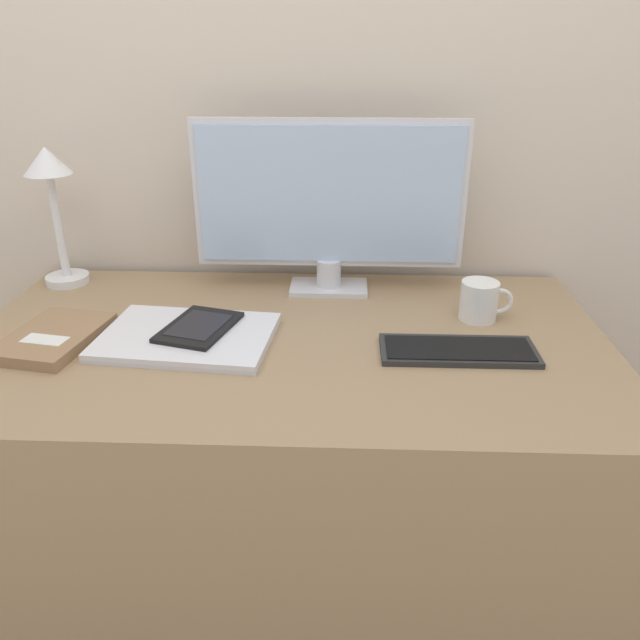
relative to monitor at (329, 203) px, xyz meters
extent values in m
cube|color=beige|center=(-0.08, 0.15, 0.23)|extent=(3.60, 0.05, 2.40)
cube|color=#997A56|center=(-0.08, -0.27, -0.60)|extent=(1.33, 0.75, 0.76)
cube|color=silver|center=(0.00, 0.00, -0.21)|extent=(0.19, 0.11, 0.01)
cylinder|color=silver|center=(0.00, 0.00, -0.17)|extent=(0.06, 0.06, 0.07)
cube|color=silver|center=(0.00, 0.00, 0.02)|extent=(0.63, 0.01, 0.34)
cube|color=#ADC6E5|center=(0.00, -0.01, 0.02)|extent=(0.60, 0.01, 0.31)
cube|color=#282828|center=(0.26, -0.33, -0.21)|extent=(0.31, 0.12, 0.01)
cube|color=black|center=(0.26, -0.33, -0.20)|extent=(0.28, 0.10, 0.00)
cube|color=silver|center=(-0.28, -0.29, -0.21)|extent=(0.37, 0.28, 0.01)
cube|color=silver|center=(-0.28, -0.29, -0.20)|extent=(0.37, 0.28, 0.01)
cube|color=black|center=(-0.26, -0.28, -0.19)|extent=(0.17, 0.20, 0.01)
cube|color=black|center=(-0.26, -0.28, -0.19)|extent=(0.13, 0.15, 0.00)
cylinder|color=white|center=(-0.66, 0.02, -0.21)|extent=(0.11, 0.11, 0.02)
cylinder|color=white|center=(-0.66, 0.02, -0.07)|extent=(0.02, 0.02, 0.25)
cone|color=white|center=(-0.66, 0.02, 0.09)|extent=(0.11, 0.11, 0.06)
cube|color=#93704C|center=(-0.55, -0.31, -0.20)|extent=(0.20, 0.26, 0.02)
cube|color=silver|center=(-0.55, -0.35, -0.19)|extent=(0.09, 0.06, 0.00)
cylinder|color=white|center=(0.33, -0.16, -0.17)|extent=(0.08, 0.08, 0.09)
torus|color=white|center=(0.38, -0.16, -0.17)|extent=(0.06, 0.01, 0.06)
camera|label=1|loc=(0.04, -1.42, 0.36)|focal=35.00mm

